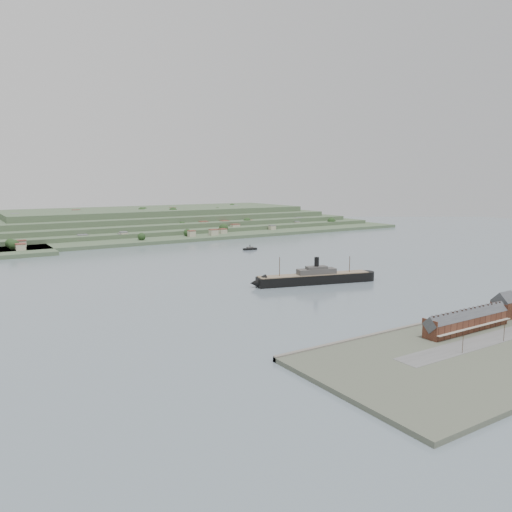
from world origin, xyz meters
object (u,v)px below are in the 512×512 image
terrace_row (467,321)px  gabled_building (504,306)px  steamship (311,278)px  tugboat (271,284)px

terrace_row → gabled_building: 37.74m
terrace_row → steamship: bearing=85.5°
tugboat → gabled_building: bearing=-67.6°
gabled_building → steamship: size_ratio=0.15×
terrace_row → tugboat: bearing=97.7°
tugboat → steamship: bearing=-15.6°
gabled_building → tugboat: (-56.72, 137.45, -6.57)m
terrace_row → tugboat: terrace_row is taller
steamship → terrace_row: bearing=-94.5°
tugboat → terrace_row: bearing=-82.3°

